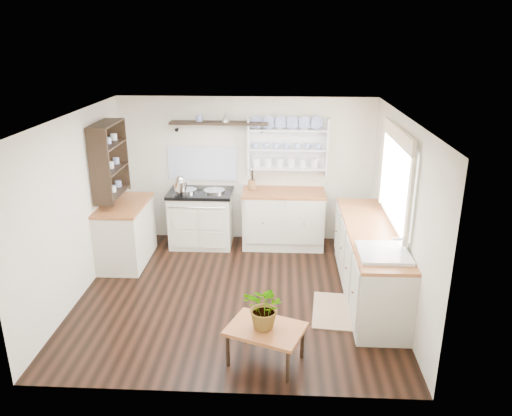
% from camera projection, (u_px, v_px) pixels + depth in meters
% --- Properties ---
extents(floor, '(4.00, 3.80, 0.01)m').
position_uv_depth(floor, '(237.00, 293.00, 6.51)').
color(floor, black).
rests_on(floor, ground).
extents(wall_back, '(4.00, 0.02, 2.30)m').
position_uv_depth(wall_back, '(246.00, 170.00, 7.91)').
color(wall_back, beige).
rests_on(wall_back, ground).
extents(wall_right, '(0.02, 3.80, 2.30)m').
position_uv_depth(wall_right, '(400.00, 214.00, 6.03)').
color(wall_right, beige).
rests_on(wall_right, ground).
extents(wall_left, '(0.02, 3.80, 2.30)m').
position_uv_depth(wall_left, '(76.00, 208.00, 6.22)').
color(wall_left, beige).
rests_on(wall_left, ground).
extents(ceiling, '(4.00, 3.80, 0.01)m').
position_uv_depth(ceiling, '(234.00, 117.00, 5.74)').
color(ceiling, white).
rests_on(ceiling, wall_back).
extents(window, '(0.08, 1.55, 1.22)m').
position_uv_depth(window, '(396.00, 177.00, 6.03)').
color(window, white).
rests_on(window, wall_right).
extents(aga_cooker, '(0.99, 0.69, 0.92)m').
position_uv_depth(aga_cooker, '(201.00, 218.00, 7.87)').
color(aga_cooker, beige).
rests_on(aga_cooker, floor).
extents(back_cabinets, '(1.27, 0.63, 0.90)m').
position_uv_depth(back_cabinets, '(283.00, 218.00, 7.83)').
color(back_cabinets, beige).
rests_on(back_cabinets, floor).
extents(right_cabinets, '(0.62, 2.43, 0.90)m').
position_uv_depth(right_cabinets, '(369.00, 261.00, 6.37)').
color(right_cabinets, beige).
rests_on(right_cabinets, floor).
extents(belfast_sink, '(0.55, 0.60, 0.45)m').
position_uv_depth(belfast_sink, '(383.00, 263.00, 5.55)').
color(belfast_sink, white).
rests_on(belfast_sink, right_cabinets).
extents(left_cabinets, '(0.62, 1.13, 0.90)m').
position_uv_depth(left_cabinets, '(126.00, 232.00, 7.29)').
color(left_cabinets, beige).
rests_on(left_cabinets, floor).
extents(plate_rack, '(1.20, 0.22, 0.90)m').
position_uv_depth(plate_rack, '(288.00, 146.00, 7.71)').
color(plate_rack, white).
rests_on(plate_rack, wall_back).
extents(high_shelf, '(1.50, 0.29, 0.16)m').
position_uv_depth(high_shelf, '(219.00, 124.00, 7.56)').
color(high_shelf, black).
rests_on(high_shelf, wall_back).
extents(left_shelving, '(0.28, 0.80, 1.05)m').
position_uv_depth(left_shelving, '(109.00, 159.00, 6.93)').
color(left_shelving, black).
rests_on(left_shelving, wall_left).
extents(kettle, '(0.20, 0.20, 0.24)m').
position_uv_depth(kettle, '(180.00, 183.00, 7.57)').
color(kettle, silver).
rests_on(kettle, aga_cooker).
extents(utensil_crock, '(0.12, 0.12, 0.14)m').
position_uv_depth(utensil_crock, '(252.00, 185.00, 7.76)').
color(utensil_crock, brown).
rests_on(utensil_crock, back_cabinets).
extents(center_table, '(0.89, 0.76, 0.41)m').
position_uv_depth(center_table, '(266.00, 331.00, 5.05)').
color(center_table, brown).
rests_on(center_table, floor).
extents(potted_plant, '(0.55, 0.53, 0.47)m').
position_uv_depth(potted_plant, '(266.00, 307.00, 4.96)').
color(potted_plant, '#3F7233').
rests_on(potted_plant, center_table).
extents(floor_rug, '(0.63, 0.90, 0.02)m').
position_uv_depth(floor_rug, '(336.00, 311.00, 6.09)').
color(floor_rug, '#937255').
rests_on(floor_rug, floor).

